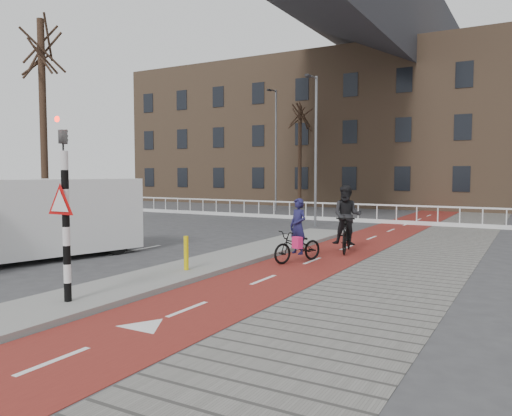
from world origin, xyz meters
The scene contains 15 objects.
ground centered at (0.00, 0.00, 0.00)m, with size 120.00×120.00×0.00m, color #38383A.
bike_lane centered at (1.50, 10.00, 0.01)m, with size 2.50×60.00×0.01m, color maroon.
sidewalk centered at (4.30, 10.00, 0.01)m, with size 3.00×60.00×0.01m, color slate.
curb_island centered at (-0.70, 4.00, 0.06)m, with size 1.80×16.00×0.12m, color gray.
traffic_signal centered at (-0.60, -2.02, 1.99)m, with size 0.80×0.80×3.68m.
bollard centered at (-0.53, 1.62, 0.55)m, with size 0.12×0.12×0.87m, color yellow.
cyclist_near centered at (1.22, 4.60, 0.63)m, with size 1.24×1.86×1.85m.
cyclist_far centered at (1.86, 6.99, 0.91)m, with size 1.08×2.14×2.18m.
van centered at (-5.81, 1.44, 1.27)m, with size 3.60×5.98×2.40m.
railing centered at (-5.00, 17.00, 0.31)m, with size 28.00×0.10×0.99m.
townhouse_row centered at (-3.00, 32.00, 7.81)m, with size 46.00×10.00×15.90m.
tree_left centered at (-11.99, 6.32, 4.66)m, with size 0.31×0.31×9.32m, color black.
tree_mid centered at (-8.04, 25.02, 3.74)m, with size 0.27×0.27×7.47m, color black.
streetlight_near centered at (-2.10, 13.81, 3.58)m, with size 0.12×0.12×7.16m, color slate.
streetlight_left centered at (-8.49, 22.07, 4.11)m, with size 0.12×0.12×8.22m, color slate.
Camera 1 is at (7.20, -8.43, 2.58)m, focal length 35.00 mm.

